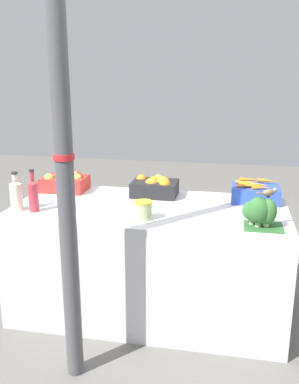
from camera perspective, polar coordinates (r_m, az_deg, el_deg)
The scene contains 11 objects.
ground_plane at distance 3.16m, azimuth 0.00°, elevation -15.23°, with size 10.00×10.00×0.00m, color #605E59.
market_table at distance 2.98m, azimuth 0.00°, elevation -8.94°, with size 1.80×0.85×0.76m, color silver.
support_pole at distance 2.15m, azimuth -11.19°, elevation 1.75°, with size 0.10×0.10×2.24m.
apple_crate at distance 3.26m, azimuth -11.17°, elevation 1.31°, with size 0.32×0.24×0.14m.
orange_crate at distance 3.07m, azimuth 0.79°, elevation 0.77°, with size 0.32×0.24×0.14m.
carrot_crate at distance 3.03m, azimuth 13.91°, elevation -0.09°, with size 0.32×0.24×0.15m.
broccoli_pile at distance 2.52m, azimuth 14.49°, elevation -2.54°, with size 0.23×0.18×0.18m.
juice_bottle_cloudy at distance 2.86m, azimuth -17.35°, elevation -0.29°, with size 0.08×0.08×0.25m.
juice_bottle_ruby at distance 2.81m, azimuth -15.24°, elevation -0.28°, with size 0.06×0.06×0.28m.
pickle_jar at distance 2.59m, azimuth -0.79°, elevation -2.42°, with size 0.11×0.11×0.11m.
sparrow_bird at distance 2.50m, azimuth 15.67°, elevation -0.05°, with size 0.12×0.08×0.05m.
Camera 1 is at (0.53, -2.65, 1.64)m, focal length 40.00 mm.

